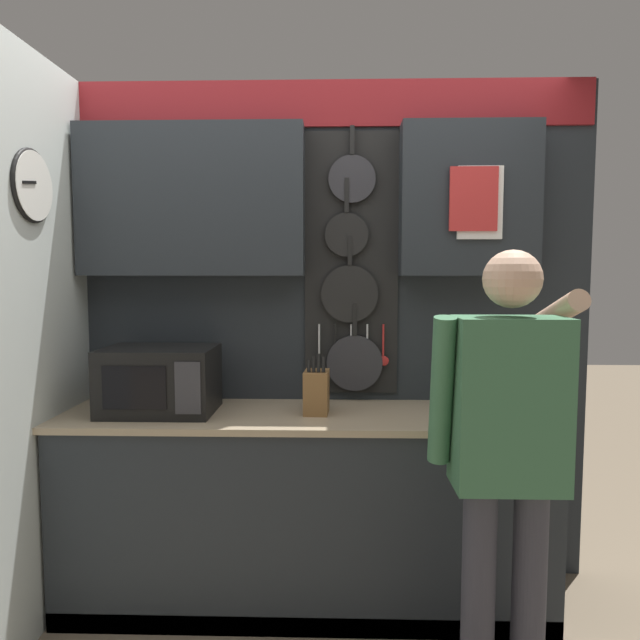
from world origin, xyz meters
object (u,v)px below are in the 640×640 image
(knife_block, at_px, (316,391))
(utensil_crock, at_px, (500,396))
(microwave, at_px, (160,380))
(person, at_px, (507,439))

(knife_block, xyz_separation_m, utensil_crock, (0.84, 0.00, -0.01))
(microwave, bearing_deg, utensil_crock, 0.06)
(microwave, height_order, knife_block, microwave)
(knife_block, relative_size, person, 0.17)
(microwave, bearing_deg, person, -22.87)
(knife_block, distance_m, person, 0.92)
(knife_block, distance_m, utensil_crock, 0.84)
(knife_block, bearing_deg, utensil_crock, 0.06)
(microwave, relative_size, knife_block, 1.80)
(person, bearing_deg, microwave, 157.13)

